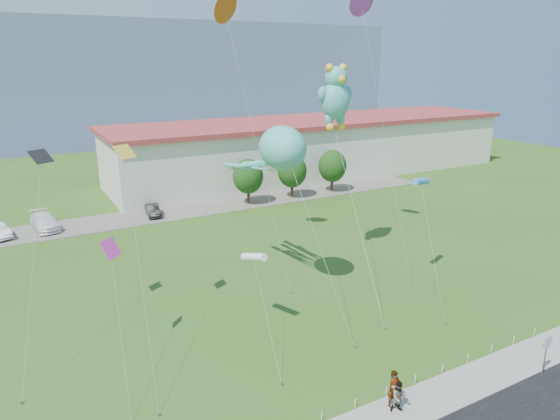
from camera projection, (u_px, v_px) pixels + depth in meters
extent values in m
plane|color=#325116|center=(355.00, 387.00, 26.38)|extent=(160.00, 160.00, 0.00)
cube|color=gray|center=(390.00, 417.00, 24.07)|extent=(80.00, 2.50, 0.10)
cube|color=#59544C|center=(164.00, 214.00, 55.66)|extent=(70.00, 6.00, 0.06)
cube|color=slate|center=(61.00, 76.00, 123.14)|extent=(160.00, 50.00, 25.00)
cube|color=beige|center=(316.00, 149.00, 74.15)|extent=(60.00, 14.00, 7.60)
cube|color=#983131|center=(317.00, 121.00, 72.95)|extent=(61.00, 15.00, 0.60)
cylinder|color=slate|center=(545.00, 358.00, 26.95)|extent=(0.07, 0.07, 2.20)
cylinder|color=red|center=(548.00, 342.00, 26.66)|extent=(0.76, 0.04, 0.76)
cylinder|color=white|center=(548.00, 342.00, 26.65)|extent=(0.80, 0.02, 0.80)
cylinder|color=white|center=(322.00, 416.00, 23.83)|extent=(0.05, 0.05, 0.50)
cylinder|color=white|center=(355.00, 403.00, 24.76)|extent=(0.05, 0.05, 0.50)
cylinder|color=white|center=(386.00, 391.00, 25.69)|extent=(0.05, 0.05, 0.50)
cylinder|color=white|center=(415.00, 379.00, 26.61)|extent=(0.05, 0.05, 0.50)
cylinder|color=white|center=(442.00, 368.00, 27.54)|extent=(0.05, 0.05, 0.50)
cylinder|color=white|center=(468.00, 358.00, 28.47)|extent=(0.05, 0.05, 0.50)
cylinder|color=white|center=(491.00, 349.00, 29.40)|extent=(0.05, 0.05, 0.50)
cylinder|color=white|center=(514.00, 340.00, 30.32)|extent=(0.05, 0.05, 0.50)
cylinder|color=white|center=(535.00, 331.00, 31.25)|extent=(0.05, 0.05, 0.50)
cylinder|color=#3F2B19|center=(248.00, 195.00, 59.15)|extent=(0.36, 0.36, 2.20)
ellipsoid|color=#14380F|center=(248.00, 176.00, 58.48)|extent=(3.60, 3.60, 4.14)
cylinder|color=#3F2B19|center=(292.00, 189.00, 61.93)|extent=(0.36, 0.36, 2.20)
ellipsoid|color=#14380F|center=(292.00, 171.00, 61.26)|extent=(3.60, 3.60, 4.14)
cylinder|color=#3F2B19|center=(332.00, 183.00, 64.71)|extent=(0.36, 0.36, 2.20)
ellipsoid|color=#14380F|center=(332.00, 166.00, 64.04)|extent=(3.60, 3.60, 4.14)
imported|color=gray|center=(394.00, 389.00, 24.53)|extent=(0.74, 0.51, 1.96)
imported|color=gray|center=(399.00, 397.00, 24.17)|extent=(0.98, 0.89, 1.65)
imported|color=white|center=(44.00, 221.00, 50.47)|extent=(2.84, 5.56, 1.55)
imported|color=black|center=(153.00, 210.00, 54.79)|extent=(1.72, 3.84, 1.22)
ellipsoid|color=teal|center=(283.00, 148.00, 32.95)|extent=(2.95, 3.83, 2.95)
sphere|color=white|center=(284.00, 146.00, 31.64)|extent=(0.46, 0.46, 0.46)
sphere|color=white|center=(298.00, 145.00, 32.13)|extent=(0.46, 0.46, 0.46)
cylinder|color=slate|center=(355.00, 347.00, 29.90)|extent=(0.10, 0.10, 0.16)
cylinder|color=gray|center=(321.00, 250.00, 31.11)|extent=(0.66, 6.82, 10.03)
ellipsoid|color=teal|center=(335.00, 101.00, 38.63)|extent=(2.36, 2.00, 2.95)
sphere|color=teal|center=(336.00, 78.00, 38.13)|extent=(1.72, 1.72, 1.72)
sphere|color=yellow|center=(329.00, 68.00, 37.62)|extent=(0.63, 0.63, 0.63)
sphere|color=yellow|center=(343.00, 68.00, 38.21)|extent=(0.63, 0.63, 0.63)
sphere|color=yellow|center=(342.00, 79.00, 37.55)|extent=(0.63, 0.63, 0.63)
ellipsoid|color=teal|center=(323.00, 94.00, 37.92)|extent=(0.82, 0.58, 1.14)
ellipsoid|color=teal|center=(348.00, 93.00, 39.02)|extent=(0.82, 0.58, 1.14)
ellipsoid|color=teal|center=(329.00, 119.00, 38.77)|extent=(0.73, 0.63, 1.18)
ellipsoid|color=teal|center=(340.00, 118.00, 39.28)|extent=(0.73, 0.63, 1.18)
sphere|color=yellow|center=(330.00, 127.00, 38.81)|extent=(0.63, 0.63, 0.63)
sphere|color=yellow|center=(341.00, 126.00, 39.31)|extent=(0.63, 0.63, 0.63)
cylinder|color=slate|center=(385.00, 329.00, 31.91)|extent=(0.10, 0.10, 0.16)
cylinder|color=gray|center=(357.00, 218.00, 35.57)|extent=(3.27, 10.94, 11.19)
cylinder|color=white|center=(254.00, 257.00, 30.50)|extent=(0.50, 2.25, 0.87)
cylinder|color=slate|center=(282.00, 384.00, 26.47)|extent=(0.10, 0.10, 0.16)
cylinder|color=gray|center=(267.00, 317.00, 28.50)|extent=(1.30, 5.84, 4.66)
cube|color=black|center=(41.00, 156.00, 29.04)|extent=(1.29, 1.29, 0.86)
cylinder|color=slate|center=(22.00, 403.00, 25.05)|extent=(0.10, 0.10, 0.16)
cylinder|color=gray|center=(32.00, 271.00, 27.06)|extent=(2.86, 7.10, 10.83)
cube|color=gold|center=(125.00, 152.00, 29.26)|extent=(1.29, 1.29, 0.86)
cylinder|color=slate|center=(159.00, 415.00, 24.19)|extent=(0.10, 0.10, 0.16)
cylinder|color=gray|center=(140.00, 272.00, 26.74)|extent=(1.43, 9.25, 11.04)
cube|color=#D72FA9|center=(111.00, 248.00, 27.61)|extent=(1.29, 1.29, 0.86)
cylinder|color=gray|center=(120.00, 331.00, 25.59)|extent=(0.98, 6.62, 6.22)
cone|color=#B836D8|center=(361.00, 2.00, 39.86)|extent=(1.80, 1.33, 1.33)
cylinder|color=slate|center=(411.00, 284.00, 38.17)|extent=(0.10, 0.10, 0.16)
cylinder|color=gray|center=(386.00, 141.00, 39.03)|extent=(0.86, 8.84, 20.60)
cone|color=#D84918|center=(225.00, 8.00, 37.45)|extent=(1.80, 1.33, 1.33)
cylinder|color=slate|center=(291.00, 292.00, 36.83)|extent=(0.10, 0.10, 0.16)
cylinder|color=gray|center=(258.00, 150.00, 37.16)|extent=(1.03, 8.36, 19.95)
cylinder|color=#3385E8|center=(421.00, 181.00, 36.73)|extent=(0.50, 2.25, 0.87)
cylinder|color=slate|center=(445.00, 324.00, 32.48)|extent=(0.10, 0.10, 0.16)
cylinder|color=gray|center=(432.00, 249.00, 34.63)|extent=(3.01, 6.20, 7.62)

